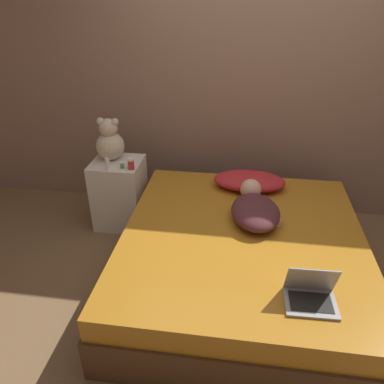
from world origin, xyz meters
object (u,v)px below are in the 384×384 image
at_px(pillow, 249,181).
at_px(laptop, 311,294).
at_px(bottle_green, 122,165).
at_px(bottle_white, 107,164).
at_px(bottle_clear, 130,164).
at_px(teddy_bear, 110,142).
at_px(person_lying, 255,208).
at_px(bottle_red, 131,164).

distance_m(pillow, laptop, 1.36).
distance_m(pillow, bottle_green, 1.13).
height_order(bottle_white, bottle_green, bottle_white).
bearing_deg(bottle_clear, teddy_bear, 147.78).
height_order(person_lying, bottle_green, bottle_green).
bearing_deg(laptop, bottle_green, 139.08).
height_order(pillow, person_lying, person_lying).
distance_m(teddy_bear, bottle_clear, 0.29).
height_order(pillow, laptop, laptop).
bearing_deg(bottle_red, pillow, 6.51).
bearing_deg(bottle_red, teddy_bear, 142.55).
height_order(laptop, teddy_bear, teddy_bear).
bearing_deg(bottle_green, teddy_bear, 131.67).
bearing_deg(person_lying, bottle_red, 155.55).
height_order(pillow, teddy_bear, teddy_bear).
distance_m(bottle_white, bottle_red, 0.20).
distance_m(laptop, teddy_bear, 2.15).
bearing_deg(bottle_green, bottle_white, -159.75).
height_order(bottle_white, bottle_clear, bottle_white).
distance_m(teddy_bear, bottle_red, 0.33).
relative_size(laptop, bottle_clear, 4.89).
distance_m(pillow, bottle_white, 1.25).
bearing_deg(bottle_clear, bottle_white, -155.68).
relative_size(pillow, bottle_red, 6.06).
bearing_deg(bottle_clear, laptop, -41.20).
bearing_deg(teddy_bear, bottle_green, -48.33).
xyz_separation_m(pillow, bottle_red, (-1.03, -0.12, 0.15)).
bearing_deg(teddy_bear, person_lying, -21.96).
xyz_separation_m(person_lying, bottle_clear, (-1.10, 0.39, 0.12)).
height_order(person_lying, bottle_white, bottle_white).
height_order(person_lying, teddy_bear, teddy_bear).
xyz_separation_m(laptop, bottle_red, (-1.39, 1.19, 0.17)).
distance_m(pillow, person_lying, 0.47).
relative_size(person_lying, bottle_white, 6.46).
xyz_separation_m(person_lying, bottle_white, (-1.28, 0.31, 0.14)).
bearing_deg(person_lying, laptop, -76.22).
bearing_deg(pillow, bottle_clear, -176.16).
height_order(teddy_bear, bottle_green, teddy_bear).
bearing_deg(bottle_white, bottle_green, 20.25).
bearing_deg(bottle_green, bottle_clear, 31.22).
xyz_separation_m(teddy_bear, bottle_red, (0.24, -0.18, -0.12)).
relative_size(pillow, teddy_bear, 1.61).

